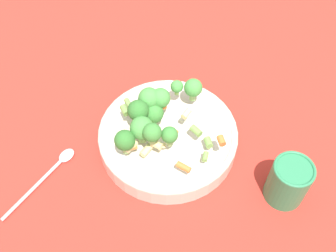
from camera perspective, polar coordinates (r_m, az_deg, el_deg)
name	(u,v)px	position (r m, az deg, el deg)	size (l,w,h in m)	color
ground_plane	(168,143)	(0.84, 0.00, -2.48)	(3.00, 3.00, 0.00)	#B72D23
bowl	(168,136)	(0.82, 0.00, -1.49)	(0.29, 0.29, 0.05)	beige
pasta_salad	(154,115)	(0.77, -2.11, 1.65)	(0.22, 0.22, 0.08)	#8CB766
cup	(289,181)	(0.77, 17.09, -7.67)	(0.08, 0.08, 0.10)	#2D7F51
spoon	(52,170)	(0.83, -16.51, -6.16)	(0.18, 0.09, 0.01)	silver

